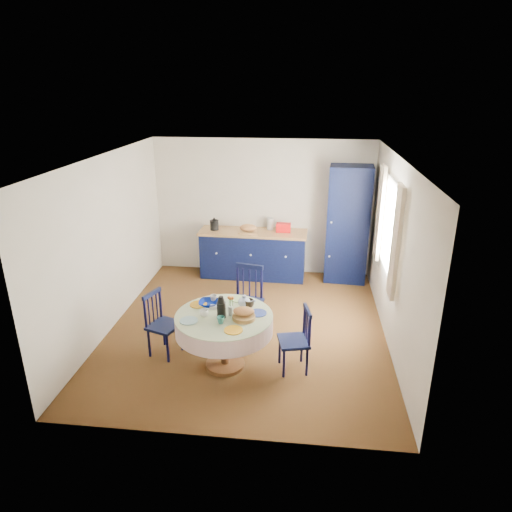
{
  "coord_description": "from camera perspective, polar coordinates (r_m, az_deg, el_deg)",
  "views": [
    {
      "loc": [
        0.8,
        -5.9,
        3.4
      ],
      "look_at": [
        0.11,
        0.2,
        1.07
      ],
      "focal_mm": 32.0,
      "sensor_mm": 36.0,
      "label": 1
    }
  ],
  "objects": [
    {
      "name": "floor",
      "position": [
        6.86,
        -1.09,
        -8.95
      ],
      "size": [
        4.5,
        4.5,
        0.0
      ],
      "primitive_type": "plane",
      "color": "black",
      "rests_on": "ground"
    },
    {
      "name": "ceiling",
      "position": [
        6.02,
        -1.25,
        12.17
      ],
      "size": [
        4.5,
        4.5,
        0.0
      ],
      "primitive_type": "plane",
      "rotation": [
        3.14,
        0.0,
        0.0
      ],
      "color": "white",
      "rests_on": "wall_back"
    },
    {
      "name": "wall_back",
      "position": [
        8.47,
        0.84,
        6.07
      ],
      "size": [
        4.0,
        0.02,
        2.5
      ],
      "primitive_type": "cube",
      "color": "silver",
      "rests_on": "floor"
    },
    {
      "name": "wall_left",
      "position": [
        6.88,
        -17.93,
        1.51
      ],
      "size": [
        0.02,
        4.5,
        2.5
      ],
      "primitive_type": "cube",
      "color": "silver",
      "rests_on": "floor"
    },
    {
      "name": "wall_right",
      "position": [
        6.4,
        16.89,
        0.2
      ],
      "size": [
        0.02,
        4.5,
        2.5
      ],
      "primitive_type": "cube",
      "color": "silver",
      "rests_on": "floor"
    },
    {
      "name": "window",
      "position": [
        6.58,
        16.31,
        3.36
      ],
      "size": [
        0.1,
        1.74,
        1.45
      ],
      "color": "white",
      "rests_on": "wall_right"
    },
    {
      "name": "kitchen_counter",
      "position": [
        8.45,
        -0.37,
        0.37
      ],
      "size": [
        1.98,
        0.67,
        1.12
      ],
      "rotation": [
        0.0,
        0.0,
        -0.03
      ],
      "color": "black",
      "rests_on": "floor"
    },
    {
      "name": "pantry_cabinet",
      "position": [
        8.28,
        11.41,
        3.87
      ],
      "size": [
        0.77,
        0.58,
        2.1
      ],
      "rotation": [
        0.0,
        0.0,
        -0.07
      ],
      "color": "black",
      "rests_on": "floor"
    },
    {
      "name": "dining_table",
      "position": [
        5.72,
        -3.92,
        -8.45
      ],
      "size": [
        1.21,
        1.21,
        1.01
      ],
      "color": "#592F19",
      "rests_on": "floor"
    },
    {
      "name": "chair_left",
      "position": [
        6.19,
        -11.67,
        -8.25
      ],
      "size": [
        0.48,
        0.49,
        0.87
      ],
      "rotation": [
        0.0,
        0.0,
        1.23
      ],
      "color": "black",
      "rests_on": "floor"
    },
    {
      "name": "chair_far",
      "position": [
        6.53,
        -1.23,
        -5.54
      ],
      "size": [
        0.52,
        0.51,
        1.0
      ],
      "rotation": [
        0.0,
        0.0,
        -0.2
      ],
      "color": "black",
      "rests_on": "floor"
    },
    {
      "name": "chair_right",
      "position": [
        5.77,
        5.08,
        -10.34
      ],
      "size": [
        0.44,
        0.45,
        0.85
      ],
      "rotation": [
        0.0,
        0.0,
        -1.34
      ],
      "color": "black",
      "rests_on": "floor"
    },
    {
      "name": "mug_a",
      "position": [
        5.65,
        -6.49,
        -7.09
      ],
      "size": [
        0.11,
        0.11,
        0.09
      ],
      "primitive_type": "imported",
      "color": "silver",
      "rests_on": "dining_table"
    },
    {
      "name": "mug_b",
      "position": [
        5.47,
        -4.44,
        -7.99
      ],
      "size": [
        0.09,
        0.09,
        0.09
      ],
      "primitive_type": "imported",
      "color": "#327E75",
      "rests_on": "dining_table"
    },
    {
      "name": "mug_c",
      "position": [
        5.82,
        -0.89,
        -5.97
      ],
      "size": [
        0.13,
        0.13,
        0.1
      ],
      "primitive_type": "imported",
      "color": "black",
      "rests_on": "dining_table"
    },
    {
      "name": "mug_d",
      "position": [
        5.99,
        -5.3,
        -5.31
      ],
      "size": [
        0.1,
        0.1,
        0.09
      ],
      "primitive_type": "imported",
      "color": "silver",
      "rests_on": "dining_table"
    },
    {
      "name": "cobalt_bowl",
      "position": [
        5.9,
        -5.91,
        -5.89
      ],
      "size": [
        0.26,
        0.26,
        0.06
      ],
      "primitive_type": "imported",
      "color": "navy",
      "rests_on": "dining_table"
    }
  ]
}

